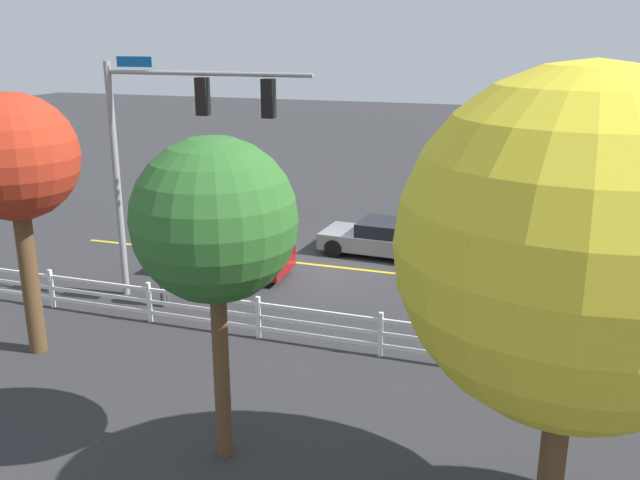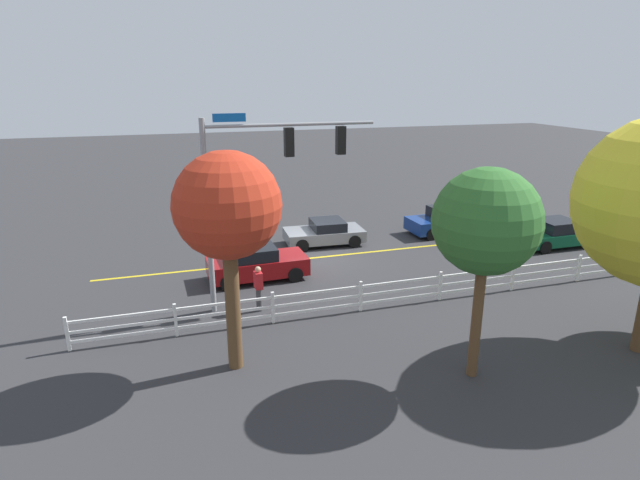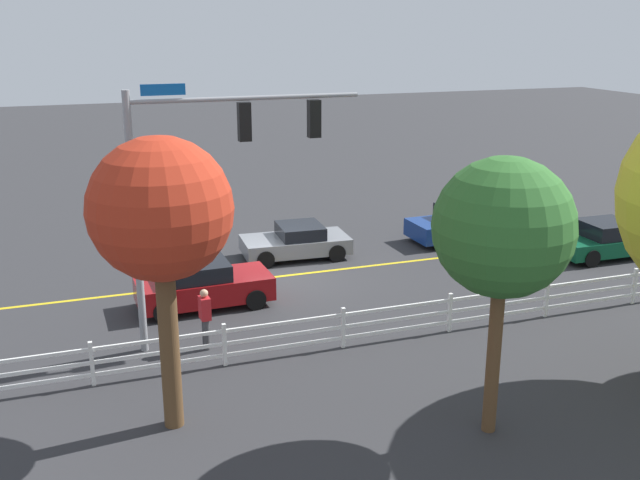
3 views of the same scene
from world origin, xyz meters
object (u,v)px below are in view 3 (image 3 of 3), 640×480
(car_0, at_px, (609,240))
(pedestrian, at_px, (205,316))
(tree_3, at_px, (503,229))
(car_2, at_px, (463,223))
(tree_0, at_px, (161,213))
(car_1, at_px, (203,285))
(car_3, at_px, (296,242))

(car_0, height_order, pedestrian, pedestrian)
(tree_3, bearing_deg, pedestrian, -50.83)
(car_2, distance_m, tree_0, 17.18)
(car_2, bearing_deg, tree_0, 36.50)
(car_0, relative_size, car_2, 1.03)
(car_0, xyz_separation_m, tree_3, (10.87, 9.15, 3.89))
(car_0, height_order, car_1, car_1)
(car_2, xyz_separation_m, tree_0, (13.12, 10.31, 4.10))
(car_1, bearing_deg, car_0, -1.72)
(car_0, height_order, car_2, car_2)
(car_1, height_order, tree_3, tree_3)
(car_0, distance_m, car_2, 5.51)
(car_1, relative_size, car_3, 1.03)
(car_0, xyz_separation_m, pedestrian, (15.86, 3.02, 0.29))
(pedestrian, height_order, tree_3, tree_3)
(tree_3, bearing_deg, tree_0, -21.13)
(pedestrian, bearing_deg, car_3, -128.43)
(car_1, relative_size, tree_0, 0.65)
(car_3, relative_size, pedestrian, 2.39)
(car_1, distance_m, tree_0, 8.10)
(car_3, height_order, tree_0, tree_0)
(car_2, relative_size, car_3, 1.07)
(car_2, height_order, tree_0, tree_0)
(car_1, bearing_deg, car_3, 39.81)
(pedestrian, relative_size, tree_0, 0.27)
(car_0, distance_m, car_1, 15.37)
(pedestrian, bearing_deg, car_2, -154.05)
(car_2, distance_m, tree_3, 14.94)
(car_3, bearing_deg, pedestrian, 58.22)
(pedestrian, xyz_separation_m, tree_3, (-4.99, 6.12, 3.60))
(car_1, height_order, car_3, car_1)
(car_1, xyz_separation_m, tree_3, (-4.50, 9.18, 3.83))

